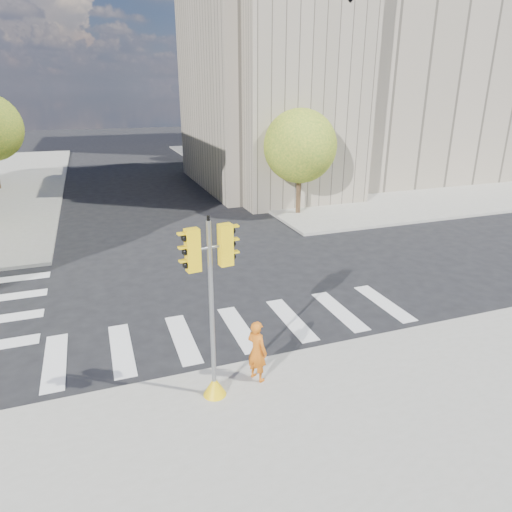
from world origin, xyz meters
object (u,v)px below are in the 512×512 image
Objects in this scene: lamp_far at (222,118)px; traffic_signal at (212,325)px; photographer at (257,351)px; lamp_near at (281,131)px.

lamp_far is 34.62m from traffic_signal.
traffic_signal is at bearing 74.35° from photographer.
lamp_far is at bearing 65.66° from traffic_signal.
lamp_far is 34.15m from photographer.
lamp_near is 14.00m from lamp_far.
lamp_near reaches higher than traffic_signal.
photographer is (1.19, 0.26, -1.08)m from traffic_signal.
lamp_far is at bearing 90.00° from lamp_near.
lamp_far is (0.00, 14.00, 0.00)m from lamp_near.
lamp_near reaches higher than photographer.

